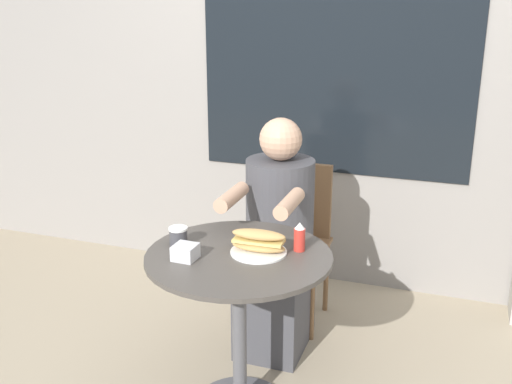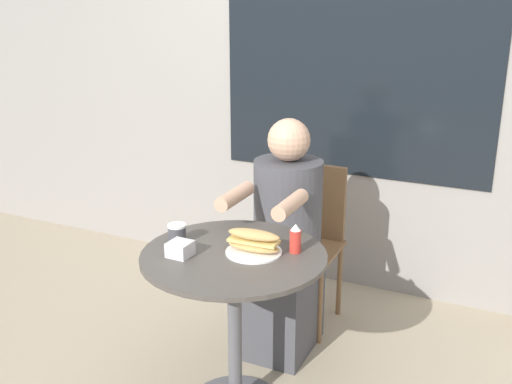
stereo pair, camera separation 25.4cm
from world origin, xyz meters
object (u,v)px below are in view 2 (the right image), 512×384
Objects in this scene: cafe_table at (234,296)px; condiment_bottle at (295,239)px; seated_diner at (284,253)px; sandwich_on_plate at (254,243)px; diner_chair at (309,229)px; drink_cup at (177,233)px.

condiment_bottle is at bearing 28.08° from cafe_table.
seated_diner is at bearing 91.21° from cafe_table.
sandwich_on_plate reaches higher than cafe_table.
cafe_table is at bearing 90.56° from diner_chair.
drink_cup is at bearing -166.55° from condiment_bottle.
drink_cup is (-0.26, -0.56, 0.27)m from seated_diner.
drink_cup is at bearing 179.90° from cafe_table.
sandwich_on_plate is 1.88× the size of condiment_bottle.
cafe_table is at bearing 90.99° from seated_diner.
sandwich_on_plate is 0.34m from drink_cup.
diner_chair is 0.92m from sandwich_on_plate.
seated_diner is at bearing 89.86° from diner_chair.
cafe_table is 0.91m from diner_chair.
condiment_bottle reaches higher than drink_cup.
diner_chair is at bearing 74.23° from drink_cup.
cafe_table is at bearing -0.10° from drink_cup.
cafe_table is 0.36m from drink_cup.
seated_diner is at bearing 65.47° from drink_cup.
seated_diner is 14.83× the size of drink_cup.
seated_diner reaches higher than cafe_table.
condiment_bottle is at bearing 117.26° from seated_diner.
sandwich_on_plate is 0.17m from condiment_bottle.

